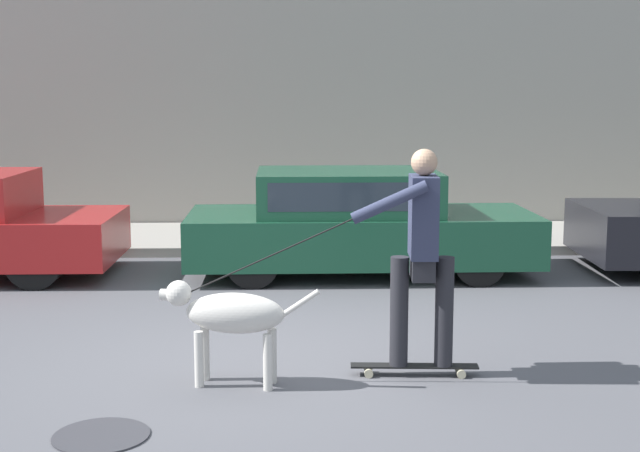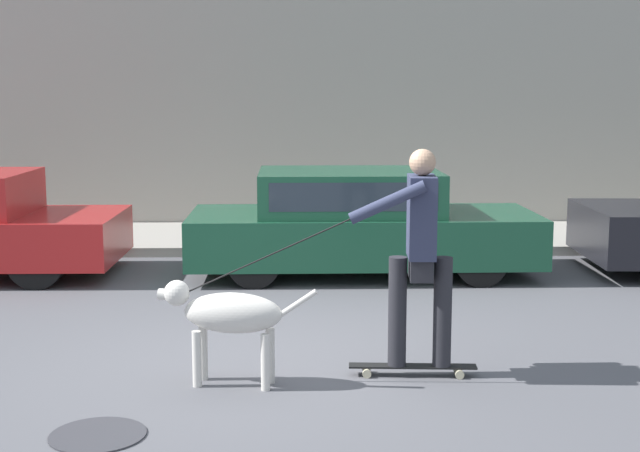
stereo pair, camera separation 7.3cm
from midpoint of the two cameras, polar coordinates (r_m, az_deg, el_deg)
The scene contains 7 objects.
ground_plane at distance 7.56m, azimuth -3.93°, elevation -8.60°, with size 36.00×36.00×0.00m, color #545459.
back_wall at distance 14.52m, azimuth -2.92°, elevation 10.62°, with size 32.00×0.30×5.49m.
sidewalk_curb at distance 13.32m, azimuth -2.95°, elevation -0.77°, with size 30.00×2.40×0.13m.
parked_car_1 at distance 10.93m, azimuth 2.21°, elevation 0.12°, with size 4.24×1.79×1.28m.
dog at distance 6.84m, azimuth -6.08°, elevation -5.71°, with size 1.23×0.44×0.81m.
skateboarder at distance 6.96m, azimuth 6.18°, elevation -1.42°, with size 2.35×0.59×1.80m.
manhole_cover at distance 6.16m, azimuth -14.17°, elevation -12.88°, with size 0.63×0.63×0.01m.
Camera 1 is at (0.26, -7.21, 2.24)m, focal length 50.00 mm.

